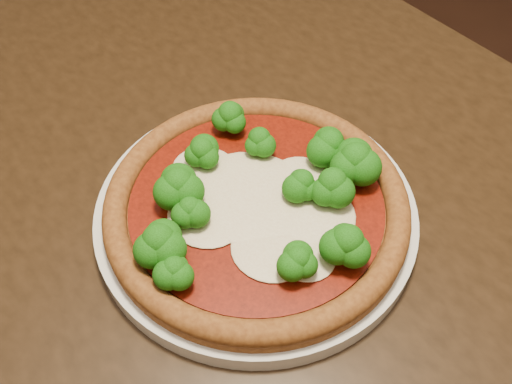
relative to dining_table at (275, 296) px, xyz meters
The scene contains 3 objects.
dining_table is the anchor object (origin of this frame).
plate 0.12m from the dining_table, 163.62° to the left, with size 0.30×0.30×0.02m, color silver.
pizza 0.14m from the dining_table, 167.42° to the left, with size 0.27×0.27×0.06m.
Camera 1 is at (0.17, -0.21, 1.18)m, focal length 40.00 mm.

